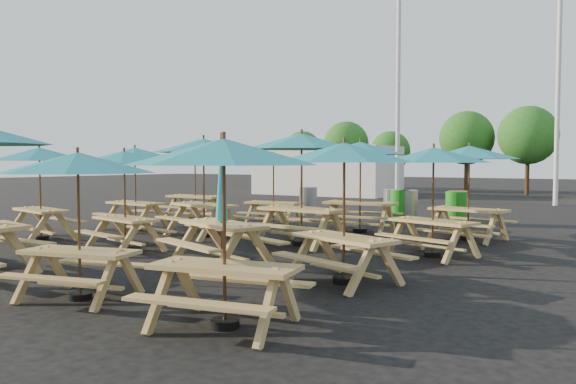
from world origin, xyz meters
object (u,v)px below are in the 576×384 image
Objects in this scene: picnic_unit_1 at (39,158)px; picnic_unit_15 at (469,157)px; picnic_unit_7 at (273,163)px; waste_bin_0 at (308,201)px; waste_bin_1 at (393,205)px; picnic_unit_11 at (360,152)px; waste_bin_2 at (408,206)px; waste_bin_3 at (400,206)px; picnic_unit_13 at (344,159)px; picnic_unit_14 at (433,160)px; picnic_unit_12 at (224,161)px; picnic_unit_6 at (204,150)px; picnic_unit_2 at (135,157)px; picnic_unit_10 at (302,146)px; picnic_unit_8 at (78,169)px; waste_bin_5 at (456,208)px; picnic_unit_3 at (195,154)px; picnic_unit_5 at (124,163)px; waste_bin_4 at (458,207)px; picnic_unit_9 at (222,212)px.

picnic_unit_1 is 1.00× the size of picnic_unit_15.
waste_bin_0 is (-0.91, 3.50, -1.36)m from picnic_unit_7.
picnic_unit_15 is 5.09m from waste_bin_1.
waste_bin_2 is at bearing 81.70° from picnic_unit_11.
waste_bin_3 is at bearing -44.05° from waste_bin_1.
picnic_unit_13 is 3.17m from picnic_unit_14.
picnic_unit_6 is at bearing 121.20° from picnic_unit_12.
waste_bin_1 is (4.99, 6.38, -1.52)m from picnic_unit_2.
picnic_unit_8 is at bearing -84.61° from picnic_unit_10.
waste_bin_5 is at bearing 68.47° from picnic_unit_6.
picnic_unit_3 is at bearing 163.71° from picnic_unit_13.
waste_bin_5 is at bearing -2.42° from waste_bin_2.
picnic_unit_15 is at bearing 56.03° from picnic_unit_5.
picnic_unit_2 is 2.60m from picnic_unit_6.
picnic_unit_3 is 8.27m from waste_bin_5.
picnic_unit_13 is 2.81× the size of waste_bin_0.
picnic_unit_1 is 10.70m from waste_bin_2.
picnic_unit_11 is 5.35m from waste_bin_0.
waste_bin_2 is (5.85, 3.39, -1.63)m from picnic_unit_3.
picnic_unit_14 reaches higher than picnic_unit_7.
picnic_unit_10 is 1.03× the size of picnic_unit_15.
waste_bin_2 is at bearing -166.58° from waste_bin_4.
picnic_unit_8 is 9.26m from picnic_unit_15.
picnic_unit_7 is 2.38× the size of waste_bin_2.
picnic_unit_6 is 5.83m from picnic_unit_14.
picnic_unit_1 is 6.68m from picnic_unit_8.
picnic_unit_15 is (8.36, 2.88, -0.01)m from picnic_unit_2.
picnic_unit_10 is at bearing -60.28° from waste_bin_0.
picnic_unit_14 is 6.78m from waste_bin_2.
picnic_unit_6 reaches higher than picnic_unit_8.
picnic_unit_3 is 9.05m from picnic_unit_14.
picnic_unit_6 is at bearing -124.56° from waste_bin_4.
picnic_unit_7 is (2.94, 0.15, -0.27)m from picnic_unit_3.
waste_bin_3 is 1.76m from waste_bin_5.
picnic_unit_12 reaches higher than waste_bin_4.
picnic_unit_8 is at bearing -97.81° from waste_bin_5.
picnic_unit_8 is 2.51× the size of waste_bin_1.
waste_bin_0 is (-6.22, 12.24, -1.39)m from picnic_unit_12.
picnic_unit_2 is 8.42m from waste_bin_2.
picnic_unit_3 is 1.02× the size of picnic_unit_8.
picnic_unit_2 is 8.84m from picnic_unit_15.
waste_bin_0 is (2.12, 9.04, -1.47)m from picnic_unit_1.
picnic_unit_8 is 2.51× the size of waste_bin_5.
picnic_unit_14 reaches higher than waste_bin_1.
waste_bin_4 is (7.34, 3.75, -1.63)m from picnic_unit_3.
picnic_unit_5 is 2.52× the size of waste_bin_5.
waste_bin_0 is at bearing 88.25° from picnic_unit_1.
picnic_unit_10 is 1.00× the size of picnic_unit_14.
picnic_unit_8 is 2.97m from picnic_unit_9.
picnic_unit_6 is at bearing 169.97° from picnic_unit_13.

